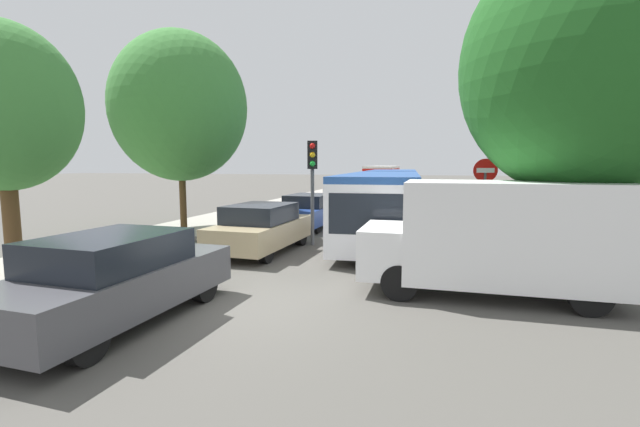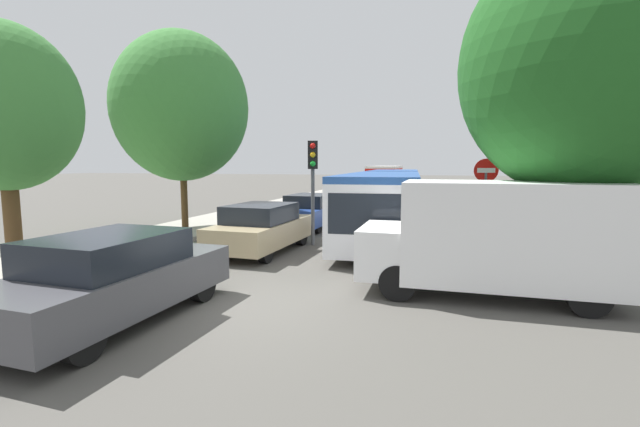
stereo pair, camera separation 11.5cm
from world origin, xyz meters
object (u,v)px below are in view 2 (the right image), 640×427
Objects in this scene: articulated_bus at (389,195)px; no_entry_sign at (485,190)px; queued_car_tan at (262,228)px; tree_left_near at (3,108)px; city_bus_rear at (386,177)px; tree_left_mid at (183,111)px; queued_car_graphite at (113,278)px; queued_car_silver at (344,200)px; traffic_light at (313,169)px; tree_right_near at (590,71)px; white_van at (497,235)px; queued_car_blue at (311,211)px; direction_sign_post at (520,167)px; queued_car_black at (364,192)px.

no_entry_sign reaches higher than articulated_bus.
tree_left_near is (-4.28, -4.40, 3.17)m from queued_car_tan.
city_bus_rear is 28.18m from tree_left_mid.
queued_car_graphite reaches higher than queued_car_silver.
city_bus_rear is at bearing 164.47° from traffic_light.
queued_car_tan is 0.56× the size of tree_left_mid.
queued_car_tan is 9.05m from tree_right_near.
tree_left_near is at bearing 8.66° from white_van.
tree_right_near is (12.45, -4.44, -0.15)m from tree_left_mid.
city_bus_rear reaches higher than articulated_bus.
queued_car_silver is at bearing 60.92° from tree_left_mid.
tree_left_near reaches higher than white_van.
tree_left_near reaches higher than articulated_bus.
tree_left_near is (-4.22, 1.66, 3.15)m from queued_car_graphite.
city_bus_rear is 33.26m from tree_right_near.
no_entry_sign reaches higher than queued_car_tan.
traffic_light is at bearing 155.53° from tree_right_near.
white_van is 6.74m from traffic_light.
tree_right_near is at bearing -145.20° from queued_car_silver.
traffic_light is at bearing -159.38° from queued_car_blue.
white_van is at bearing -2.23° from no_entry_sign.
direction_sign_post reaches higher than white_van.
queued_car_silver is at bearing 1.98° from queued_car_tan.
queued_car_black is (0.02, 5.82, 0.07)m from queued_car_silver.
queued_car_blue is 1.15× the size of direction_sign_post.
white_van is at bearing 16.20° from articulated_bus.
tree_right_near is (8.10, 4.38, 3.77)m from queued_car_graphite.
articulated_bus is 5.55m from queued_car_silver.
city_bus_rear is 36.49m from queued_car_graphite.
no_entry_sign is (6.35, -9.03, 1.17)m from queued_car_silver.
no_entry_sign reaches higher than queued_car_silver.
tree_left_near is 0.78× the size of tree_right_near.
tree_right_near is at bearing 28.68° from articulated_bus.
city_bus_rear is at bearing 104.21° from tree_right_near.
tree_left_mid is at bearing 28.87° from queued_car_graphite.
city_bus_rear reaches higher than queued_car_black.
queued_car_graphite is at bearing 40.86° from direction_sign_post.
queued_car_graphite reaches higher than queued_car_blue.
tree_left_mid is (-4.55, -13.96, 3.91)m from queued_car_black.
queued_car_silver is 9.68m from traffic_light.
tree_right_near is (0.34, -5.50, 1.98)m from direction_sign_post.
city_bus_rear is at bearing 3.19° from queued_car_silver.
city_bus_rear is at bearing -79.25° from white_van.
queued_car_tan reaches higher than queued_car_silver.
queued_car_graphite is at bearing -39.41° from no_entry_sign.
queued_car_silver is at bearing 168.36° from traffic_light.
queued_car_tan is 8.79m from direction_sign_post.
traffic_light reaches higher than articulated_bus.
articulated_bus is 9.89m from tree_right_near.
city_bus_rear is 2.64× the size of queued_car_graphite.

